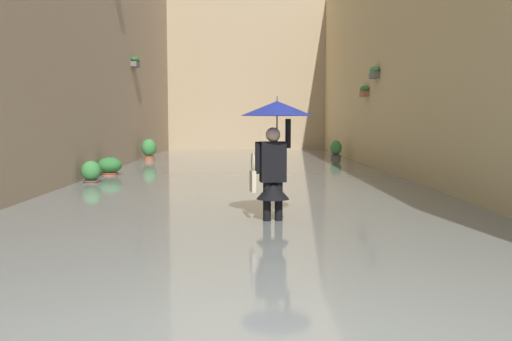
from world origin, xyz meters
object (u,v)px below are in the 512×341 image
person_wading (275,136)px  potted_plant_far_right (110,168)px  potted_plant_far_left (336,151)px  potted_plant_mid_right (149,151)px  potted_plant_near_right (91,175)px

person_wading → potted_plant_far_right: 8.27m
potted_plant_far_left → potted_plant_mid_right: 7.43m
potted_plant_near_right → potted_plant_mid_right: bearing=-90.7°
potted_plant_mid_right → potted_plant_far_right: bearing=89.2°
person_wading → potted_plant_mid_right: person_wading is taller
potted_plant_far_right → potted_plant_far_left: bearing=-137.8°
potted_plant_far_right → potted_plant_far_left: potted_plant_far_left is taller
potted_plant_far_right → potted_plant_mid_right: bearing=-90.8°
potted_plant_far_right → potted_plant_mid_right: size_ratio=0.69×
person_wading → potted_plant_far_left: (-3.16, -13.75, -1.00)m
potted_plant_far_right → potted_plant_mid_right: (-0.08, -5.60, 0.18)m
person_wading → potted_plant_near_right: size_ratio=2.80×
person_wading → potted_plant_near_right: bearing=-50.8°
potted_plant_far_right → potted_plant_far_left: 10.02m
person_wading → potted_plant_far_right: person_wading is taller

